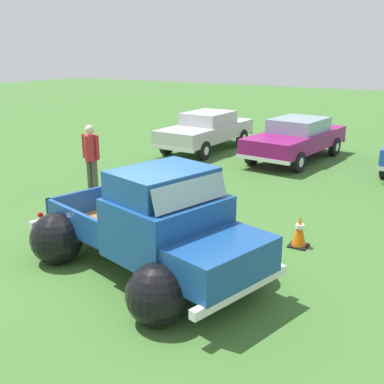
# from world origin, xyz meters

# --- Properties ---
(ground_plane) EXTENTS (80.00, 80.00, 0.00)m
(ground_plane) POSITION_xyz_m (0.00, 0.00, 0.00)
(ground_plane) COLOR #3D6B2D
(vintage_pickup_truck) EXTENTS (4.96, 3.64, 1.96)m
(vintage_pickup_truck) POSITION_xyz_m (0.37, -0.10, 0.76)
(vintage_pickup_truck) COLOR black
(vintage_pickup_truck) RESTS_ON ground
(show_car_0) EXTENTS (1.93, 4.59, 1.43)m
(show_car_0) POSITION_xyz_m (-3.98, 9.42, 0.78)
(show_car_0) COLOR black
(show_car_0) RESTS_ON ground
(show_car_1) EXTENTS (2.38, 4.87, 1.43)m
(show_car_1) POSITION_xyz_m (-0.52, 9.55, 0.78)
(show_car_1) COLOR black
(show_car_1) RESTS_ON ground
(spectator_2) EXTENTS (0.54, 0.37, 1.83)m
(spectator_2) POSITION_xyz_m (-3.90, 3.02, 1.06)
(spectator_2) COLOR #4C4742
(spectator_2) RESTS_ON ground
(lane_cone_0) EXTENTS (0.36, 0.36, 0.63)m
(lane_cone_0) POSITION_xyz_m (2.03, 2.36, 0.31)
(lane_cone_0) COLOR black
(lane_cone_0) RESTS_ON ground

